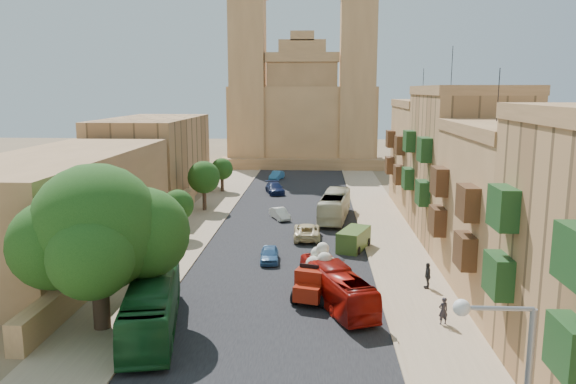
# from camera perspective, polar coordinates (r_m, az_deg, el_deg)

# --- Properties ---
(ground) EXTENTS (260.00, 260.00, 0.00)m
(ground) POSITION_cam_1_polar(r_m,az_deg,el_deg) (29.08, -2.81, -17.19)
(ground) COLOR brown
(road_surface) EXTENTS (14.00, 140.00, 0.01)m
(road_surface) POSITION_cam_1_polar(r_m,az_deg,el_deg) (57.31, 0.21, -3.21)
(road_surface) COLOR black
(road_surface) RESTS_ON ground
(sidewalk_east) EXTENTS (5.00, 140.00, 0.01)m
(sidewalk_east) POSITION_cam_1_polar(r_m,az_deg,el_deg) (57.64, 9.70, -3.29)
(sidewalk_east) COLOR tan
(sidewalk_east) RESTS_ON ground
(sidewalk_west) EXTENTS (5.00, 140.00, 0.01)m
(sidewalk_west) POSITION_cam_1_polar(r_m,az_deg,el_deg) (58.53, -9.13, -3.06)
(sidewalk_west) COLOR tan
(sidewalk_west) RESTS_ON ground
(kerb_east) EXTENTS (0.25, 140.00, 0.12)m
(kerb_east) POSITION_cam_1_polar(r_m,az_deg,el_deg) (57.39, 7.22, -3.22)
(kerb_east) COLOR tan
(kerb_east) RESTS_ON ground
(kerb_west) EXTENTS (0.25, 140.00, 0.12)m
(kerb_west) POSITION_cam_1_polar(r_m,az_deg,el_deg) (58.05, -6.72, -3.06)
(kerb_west) COLOR tan
(kerb_west) RESTS_ON ground
(townhouse_b) EXTENTS (9.00, 14.00, 14.90)m
(townhouse_b) POSITION_cam_1_polar(r_m,az_deg,el_deg) (39.73, 22.40, -1.74)
(townhouse_b) COLOR #AD7D4E
(townhouse_b) RESTS_ON ground
(townhouse_c) EXTENTS (9.00, 14.00, 17.40)m
(townhouse_c) POSITION_cam_1_polar(r_m,az_deg,el_deg) (52.75, 17.54, 2.75)
(townhouse_c) COLOR tan
(townhouse_c) RESTS_ON ground
(townhouse_d) EXTENTS (9.00, 14.00, 15.90)m
(townhouse_d) POSITION_cam_1_polar(r_m,az_deg,el_deg) (66.39, 14.52, 3.71)
(townhouse_d) COLOR #AD7D4E
(townhouse_d) RESTS_ON ground
(west_wall) EXTENTS (1.00, 40.00, 1.80)m
(west_wall) POSITION_cam_1_polar(r_m,az_deg,el_deg) (49.72, -14.97, -4.62)
(west_wall) COLOR #AD7D4E
(west_wall) RESTS_ON ground
(west_building_low) EXTENTS (10.00, 28.00, 8.40)m
(west_building_low) POSITION_cam_1_polar(r_m,az_deg,el_deg) (49.19, -21.97, -1.24)
(west_building_low) COLOR #996D42
(west_building_low) RESTS_ON ground
(west_building_mid) EXTENTS (10.00, 22.00, 10.00)m
(west_building_mid) POSITION_cam_1_polar(r_m,az_deg,el_deg) (73.15, -13.49, 3.43)
(west_building_mid) COLOR tan
(west_building_mid) RESTS_ON ground
(church) EXTENTS (28.00, 22.50, 36.30)m
(church) POSITION_cam_1_polar(r_m,az_deg,el_deg) (104.37, 1.53, 8.18)
(church) COLOR #AD7D4E
(church) RESTS_ON ground
(ficus_tree) EXTENTS (9.50, 8.74, 9.50)m
(ficus_tree) POSITION_cam_1_polar(r_m,az_deg,el_deg) (32.98, -18.72, -3.93)
(ficus_tree) COLOR #39271C
(ficus_tree) RESTS_ON ground
(street_tree_a) EXTENTS (3.23, 3.23, 4.96)m
(street_tree_a) POSITION_cam_1_polar(r_m,az_deg,el_deg) (41.00, -15.20, -4.31)
(street_tree_a) COLOR #39271C
(street_tree_a) RESTS_ON ground
(street_tree_b) EXTENTS (2.92, 2.92, 4.48)m
(street_tree_b) POSITION_cam_1_polar(r_m,az_deg,el_deg) (52.30, -11.13, -1.37)
(street_tree_b) COLOR #39271C
(street_tree_b) RESTS_ON ground
(street_tree_c) EXTENTS (3.64, 3.64, 5.60)m
(street_tree_c) POSITION_cam_1_polar(r_m,az_deg,el_deg) (63.68, -8.55, 1.48)
(street_tree_c) COLOR #39271C
(street_tree_c) RESTS_ON ground
(street_tree_d) EXTENTS (2.93, 2.93, 4.50)m
(street_tree_d) POSITION_cam_1_polar(r_m,az_deg,el_deg) (75.46, -6.73, 2.32)
(street_tree_d) COLOR #39271C
(street_tree_d) RESTS_ON ground
(red_truck) EXTENTS (3.64, 6.06, 3.35)m
(red_truck) POSITION_cam_1_polar(r_m,az_deg,el_deg) (37.60, 3.15, -8.22)
(red_truck) COLOR maroon
(red_truck) RESTS_ON ground
(olive_pickup) EXTENTS (3.22, 4.58, 1.74)m
(olive_pickup) POSITION_cam_1_polar(r_m,az_deg,el_deg) (48.39, 6.69, -4.81)
(olive_pickup) COLOR #3E5B22
(olive_pickup) RESTS_ON ground
(bus_green_north) EXTENTS (4.60, 11.20, 3.04)m
(bus_green_north) POSITION_cam_1_polar(r_m,az_deg,el_deg) (33.08, -13.64, -11.07)
(bus_green_north) COLOR #185223
(bus_green_north) RESTS_ON ground
(bus_red_east) EXTENTS (4.95, 9.00, 2.46)m
(bus_red_east) POSITION_cam_1_polar(r_m,az_deg,el_deg) (35.93, 4.95, -9.55)
(bus_red_east) COLOR #980F08
(bus_red_east) RESTS_ON ground
(bus_cream_east) EXTENTS (3.81, 10.61, 2.89)m
(bus_cream_east) POSITION_cam_1_polar(r_m,az_deg,el_deg) (59.07, 4.76, -1.41)
(bus_cream_east) COLOR beige
(bus_cream_east) RESTS_ON ground
(car_blue_a) EXTENTS (1.66, 3.65, 1.21)m
(car_blue_a) POSITION_cam_1_polar(r_m,az_deg,el_deg) (44.70, -1.90, -6.34)
(car_blue_a) COLOR teal
(car_blue_a) RESTS_ON ground
(car_white_a) EXTENTS (2.57, 3.80, 1.19)m
(car_white_a) POSITION_cam_1_polar(r_m,az_deg,el_deg) (59.04, -0.83, -2.22)
(car_white_a) COLOR silver
(car_white_a) RESTS_ON ground
(car_cream) EXTENTS (2.45, 5.14, 1.41)m
(car_cream) POSITION_cam_1_polar(r_m,az_deg,el_deg) (51.43, 1.93, -4.00)
(car_cream) COLOR beige
(car_cream) RESTS_ON ground
(car_dkblue) EXTENTS (3.15, 5.28, 1.43)m
(car_dkblue) POSITION_cam_1_polar(r_m,az_deg,el_deg) (73.68, -1.35, 0.39)
(car_dkblue) COLOR #0F1A43
(car_dkblue) RESTS_ON ground
(car_white_b) EXTENTS (2.27, 3.49, 1.10)m
(car_white_b) POSITION_cam_1_polar(r_m,az_deg,el_deg) (61.38, 4.39, -1.81)
(car_white_b) COLOR white
(car_white_b) RESTS_ON ground
(car_blue_b) EXTENTS (2.23, 4.15, 1.30)m
(car_blue_b) POSITION_cam_1_polar(r_m,az_deg,el_deg) (85.17, -1.15, 1.70)
(car_blue_b) COLOR teal
(car_blue_b) RESTS_ON ground
(pedestrian_a) EXTENTS (0.69, 0.57, 1.64)m
(pedestrian_a) POSITION_cam_1_polar(r_m,az_deg,el_deg) (34.40, 15.49, -11.56)
(pedestrian_a) COLOR #28252C
(pedestrian_a) RESTS_ON ground
(pedestrian_c) EXTENTS (0.45, 1.06, 1.82)m
(pedestrian_c) POSITION_cam_1_polar(r_m,az_deg,el_deg) (39.97, 13.99, -8.24)
(pedestrian_c) COLOR #2C2C2E
(pedestrian_c) RESTS_ON ground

